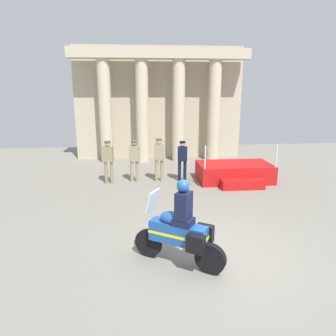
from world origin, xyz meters
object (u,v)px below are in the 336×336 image
Objects in this scene: officer_in_row_0 at (108,159)px; motorcycle_with_rider at (181,231)px; officer_in_row_1 at (134,158)px; officer_in_row_2 at (159,156)px; reviewing_stand at (235,173)px; officer_in_row_3 at (182,158)px.

officer_in_row_0 is 6.46m from motorcycle_with_rider.
motorcycle_with_rider is at bearing 114.81° from officer_in_row_0.
officer_in_row_2 is at bearing -173.31° from officer_in_row_1.
reviewing_stand is 1.55× the size of motorcycle_with_rider.
motorcycle_with_rider is at bearing -116.72° from reviewing_stand.
motorcycle_with_rider reaches higher than officer_in_row_0.
motorcycle_with_rider is (0.06, -6.28, -0.23)m from officer_in_row_2.
officer_in_row_2 is (-3.07, 0.31, 0.68)m from reviewing_stand.
officer_in_row_0 is 0.90× the size of motorcycle_with_rider.
officer_in_row_3 is 0.86× the size of motorcycle_with_rider.
officer_in_row_2 is at bearing -57.45° from motorcycle_with_rider.
reviewing_stand is 3.16m from officer_in_row_2.
motorcycle_with_rider is at bearing 105.72° from officer_in_row_1.
officer_in_row_0 is 1.02m from officer_in_row_1.
officer_in_row_2 is at bearing 174.31° from reviewing_stand.
officer_in_row_2 reaches higher than reviewing_stand.
reviewing_stand is at bearing -84.68° from motorcycle_with_rider.
officer_in_row_1 is (1.01, 0.15, -0.01)m from officer_in_row_0.
officer_in_row_1 is 1.00m from officer_in_row_2.
officer_in_row_1 is at bearing -48.45° from motorcycle_with_rider.
reviewing_stand is at bearing -179.48° from officer_in_row_2.
reviewing_stand is at bearing -175.42° from officer_in_row_0.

